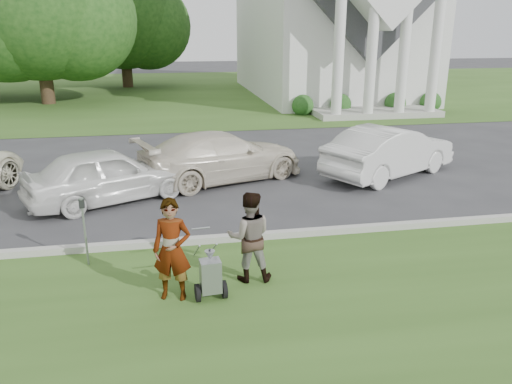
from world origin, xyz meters
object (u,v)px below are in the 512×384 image
object	(u,v)px
person_right	(249,237)
car_c	(221,156)
tree_left	(37,10)
tree_back	(123,20)
car_d	(390,151)
striping_cart	(210,277)
parking_meter_near	(84,223)
car_b	(108,175)
person_left	(172,251)

from	to	relation	value
person_right	car_c	bearing A→B (deg)	-85.73
tree_left	tree_back	xyz separation A→B (m)	(4.00, 8.00, -0.38)
tree_back	car_d	distance (m)	27.31
striping_cart	car_d	size ratio (longest dim) A/B	0.23
striping_cart	parking_meter_near	distance (m)	2.70
car_b	car_d	world-z (taller)	car_d
tree_back	person_right	xyz separation A→B (m)	(3.94, -31.11, -3.93)
tree_left	car_c	world-z (taller)	tree_left
tree_left	car_d	world-z (taller)	tree_left
tree_left	car_b	distance (m)	19.60
tree_back	car_c	world-z (taller)	tree_back
tree_left	car_d	distance (m)	22.24
tree_back	car_b	size ratio (longest dim) A/B	2.37
striping_cart	car_b	size ratio (longest dim) A/B	0.25
tree_left	striping_cart	size ratio (longest dim) A/B	10.40
car_c	car_d	size ratio (longest dim) A/B	1.08
tree_back	tree_left	bearing A→B (deg)	-116.57
tree_left	person_left	world-z (taller)	tree_left
person_right	parking_meter_near	distance (m)	3.04
tree_left	car_c	xyz separation A→B (m)	(8.16, -17.03, -4.41)
car_c	parking_meter_near	bearing A→B (deg)	128.10
tree_left	car_c	size ratio (longest dim) A/B	2.21
parking_meter_near	car_d	bearing A→B (deg)	29.84
tree_left	car_d	xyz separation A→B (m)	(13.07, -17.45, -4.37)
parking_meter_near	car_d	size ratio (longest dim) A/B	0.29
person_right	car_b	xyz separation A→B (m)	(-2.79, 4.73, -0.10)
tree_left	person_right	distance (m)	24.81
person_left	car_d	size ratio (longest dim) A/B	0.38
tree_back	car_c	size ratio (longest dim) A/B	2.00
car_d	tree_back	bearing A→B (deg)	-9.46
tree_back	car_d	bearing A→B (deg)	-70.39
car_c	car_d	world-z (taller)	car_d
person_left	car_b	size ratio (longest dim) A/B	0.41
tree_back	striping_cart	size ratio (longest dim) A/B	9.41
tree_back	striping_cart	bearing A→B (deg)	-84.18
car_d	tree_left	bearing A→B (deg)	7.76
striping_cart	car_c	distance (m)	6.69
person_right	car_b	distance (m)	5.49
parking_meter_near	person_left	bearing A→B (deg)	-44.08
car_c	tree_back	bearing A→B (deg)	-11.03
striping_cart	person_right	size ratio (longest dim) A/B	0.64
car_c	car_b	bearing A→B (deg)	93.82
person_left	tree_back	bearing A→B (deg)	108.62
tree_left	parking_meter_near	xyz separation A→B (m)	(5.11, -22.02, -4.29)
person_left	car_c	xyz separation A→B (m)	(1.51, 6.48, -0.14)
striping_cart	person_right	world-z (taller)	person_right
car_b	tree_back	bearing A→B (deg)	-22.60
person_right	car_d	size ratio (longest dim) A/B	0.36
tree_back	car_c	xyz separation A→B (m)	(4.16, -25.03, -4.03)
car_b	car_c	bearing A→B (deg)	-90.83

